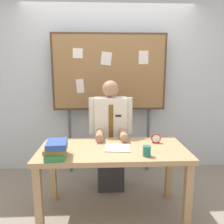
% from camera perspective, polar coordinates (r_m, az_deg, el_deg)
% --- Properties ---
extents(ground_plane, '(12.00, 12.00, 0.00)m').
position_cam_1_polar(ground_plane, '(2.69, 0.18, -24.59)').
color(ground_plane, gray).
extents(back_wall, '(6.40, 0.08, 2.70)m').
position_cam_1_polar(back_wall, '(3.43, -0.81, 7.32)').
color(back_wall, silver).
rests_on(back_wall, ground_plane).
extents(desk, '(1.53, 0.72, 0.76)m').
position_cam_1_polar(desk, '(2.37, 0.19, -11.55)').
color(desk, tan).
rests_on(desk, ground_plane).
extents(person, '(0.55, 0.56, 1.43)m').
position_cam_1_polar(person, '(2.89, -0.35, -7.18)').
color(person, '#2D2D33').
rests_on(person, ground_plane).
extents(bulletin_board, '(1.63, 0.09, 2.07)m').
position_cam_1_polar(bulletin_board, '(3.22, -0.71, 9.75)').
color(bulletin_board, '#4C3823').
rests_on(bulletin_board, ground_plane).
extents(book_stack, '(0.21, 0.28, 0.15)m').
position_cam_1_polar(book_stack, '(2.15, -14.18, -9.31)').
color(book_stack, '#337F47').
rests_on(book_stack, desk).
extents(open_notebook, '(0.28, 0.25, 0.01)m').
position_cam_1_polar(open_notebook, '(2.32, 1.44, -9.27)').
color(open_notebook, silver).
rests_on(open_notebook, desk).
extents(desk_clock, '(0.11, 0.04, 0.11)m').
position_cam_1_polar(desk_clock, '(2.52, 11.24, -6.77)').
color(desk_clock, maroon).
rests_on(desk_clock, desk).
extents(coffee_mug, '(0.08, 0.08, 0.10)m').
position_cam_1_polar(coffee_mug, '(2.14, 8.94, -9.88)').
color(coffee_mug, '#267266').
rests_on(coffee_mug, desk).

